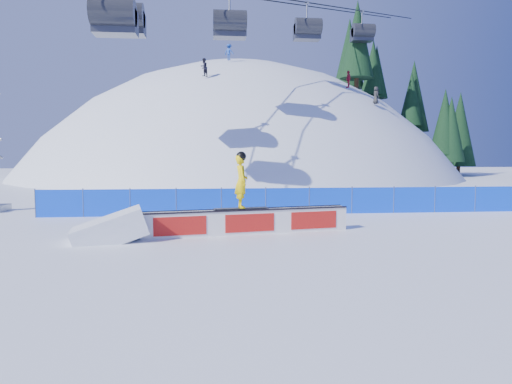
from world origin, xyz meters
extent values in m
plane|color=white|center=(0.00, 0.00, 0.00)|extent=(160.00, 160.00, 0.00)
sphere|color=white|center=(0.00, 42.00, -18.00)|extent=(64.00, 64.00, 64.00)
cylinder|color=#322014|center=(13.62, 36.19, 10.97)|extent=(0.50, 0.50, 1.40)
cone|color=black|center=(13.62, 36.19, 15.08)|extent=(3.09, 3.09, 7.03)
cylinder|color=#322014|center=(14.67, 39.38, 10.92)|extent=(0.50, 0.50, 1.40)
cone|color=black|center=(14.67, 39.38, 14.63)|extent=(2.74, 2.74, 6.23)
cylinder|color=#322014|center=(16.23, 45.04, 10.01)|extent=(0.50, 0.50, 1.40)
cone|color=black|center=(16.23, 45.04, 15.06)|extent=(3.92, 3.92, 8.90)
cylinder|color=#322014|center=(18.13, 38.06, 8.67)|extent=(0.50, 0.50, 1.40)
cone|color=black|center=(18.13, 38.06, 12.36)|extent=(2.71, 2.71, 6.17)
cylinder|color=#322014|center=(21.20, 42.31, 6.56)|extent=(0.50, 0.50, 1.40)
cone|color=black|center=(21.20, 42.31, 11.55)|extent=(3.86, 3.86, 8.77)
cylinder|color=#322014|center=(21.16, 43.28, 6.57)|extent=(0.50, 0.50, 1.40)
cone|color=black|center=(21.16, 43.28, 12.06)|extent=(4.30, 4.30, 9.78)
cylinder|color=#322014|center=(25.19, 37.93, 1.91)|extent=(0.50, 0.50, 1.40)
cone|color=black|center=(25.19, 37.93, 5.59)|extent=(2.71, 2.71, 6.15)
cylinder|color=#322014|center=(26.99, 39.05, 0.60)|extent=(0.50, 0.50, 1.40)
cone|color=black|center=(26.99, 39.05, 4.60)|extent=(2.99, 2.99, 6.81)
cylinder|color=#322014|center=(26.67, 39.40, 0.60)|extent=(0.50, 0.50, 1.40)
cone|color=black|center=(26.67, 39.40, 5.16)|extent=(3.49, 3.49, 7.93)
cylinder|color=#322014|center=(30.64, 39.31, 0.60)|extent=(0.50, 0.50, 1.40)
cone|color=black|center=(30.64, 39.31, 5.31)|extent=(3.62, 3.62, 8.23)
cube|color=#073FE3|center=(0.00, 4.50, 0.60)|extent=(22.00, 0.03, 1.20)
cylinder|color=#3A4669|center=(-11.00, 4.50, 0.65)|extent=(0.05, 0.05, 1.30)
cylinder|color=#3A4669|center=(-9.00, 4.50, 0.65)|extent=(0.05, 0.05, 1.30)
cylinder|color=#3A4669|center=(-7.00, 4.50, 0.65)|extent=(0.05, 0.05, 1.30)
cylinder|color=#3A4669|center=(-5.00, 4.50, 0.65)|extent=(0.05, 0.05, 1.30)
cylinder|color=#3A4669|center=(-3.00, 4.50, 0.65)|extent=(0.05, 0.05, 1.30)
cylinder|color=#3A4669|center=(-1.00, 4.50, 0.65)|extent=(0.05, 0.05, 1.30)
cylinder|color=#3A4669|center=(1.00, 4.50, 0.65)|extent=(0.05, 0.05, 1.30)
cylinder|color=#3A4669|center=(3.00, 4.50, 0.65)|extent=(0.05, 0.05, 1.30)
cylinder|color=#3A4669|center=(5.00, 4.50, 0.65)|extent=(0.05, 0.05, 1.30)
cylinder|color=#3A4669|center=(7.00, 4.50, 0.65)|extent=(0.05, 0.05, 1.30)
cylinder|color=#3A4669|center=(9.00, 4.50, 0.65)|extent=(0.05, 0.05, 1.30)
cylinder|color=#24252B|center=(-8.75, 10.55, 10.52)|extent=(2.40, 1.50, 1.50)
cylinder|color=#24252B|center=(-2.00, 17.93, 12.36)|extent=(2.40, 1.50, 1.50)
cylinder|color=#24252B|center=(5.50, 26.13, 14.40)|extent=(2.40, 1.50, 1.50)
cylinder|color=#24252B|center=(13.75, 35.15, 16.64)|extent=(2.40, 1.50, 1.50)
cube|color=white|center=(-2.21, -0.44, 0.41)|extent=(7.17, 1.82, 0.81)
cube|color=gray|center=(-2.21, -0.44, 0.83)|extent=(7.10, 1.83, 0.04)
cube|color=black|center=(-2.16, -0.67, 0.84)|extent=(7.09, 1.40, 0.05)
cube|color=black|center=(-2.25, -0.20, 0.84)|extent=(7.09, 1.40, 0.05)
cube|color=red|center=(-2.16, -0.67, 0.41)|extent=(6.73, 1.32, 0.61)
cube|color=red|center=(-2.25, -0.21, 0.41)|extent=(6.73, 1.32, 0.61)
cube|color=black|center=(-2.44, -0.48, 0.88)|extent=(1.90, 0.69, 0.04)
imported|color=yellow|center=(-2.44, -0.48, 1.80)|extent=(0.52, 0.71, 1.81)
sphere|color=black|center=(-2.44, -0.48, 2.65)|extent=(0.34, 0.34, 0.34)
imported|color=black|center=(-4.01, 26.76, 10.68)|extent=(0.98, 1.02, 1.65)
imported|color=maroon|center=(10.18, 28.88, 10.18)|extent=(0.45, 0.99, 1.65)
imported|color=#1B44A6|center=(-1.46, 32.54, 13.36)|extent=(1.22, 1.13, 1.65)
imported|color=#242424|center=(12.56, 27.58, 8.48)|extent=(0.65, 0.88, 1.65)
camera|label=1|loc=(-3.47, -15.85, 2.70)|focal=32.00mm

